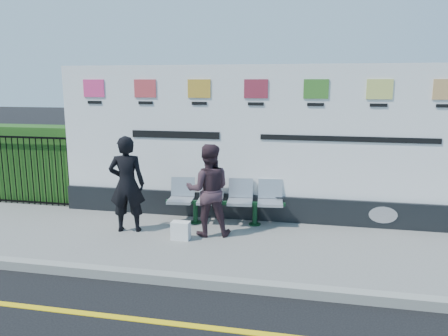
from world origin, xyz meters
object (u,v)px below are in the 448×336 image
bench (225,212)px  woman_right (208,190)px  woman_left (127,184)px  billboard (256,154)px

bench → woman_right: woman_right is taller
woman_left → woman_right: size_ratio=1.07×
billboard → bench: billboard is taller
bench → woman_right: bearing=-110.4°
woman_left → woman_right: bearing=171.0°
woman_left → woman_right: 1.48m
bench → billboard: bearing=35.4°
woman_right → woman_left: bearing=-9.3°
billboard → woman_left: size_ratio=4.58×
woman_right → billboard: bearing=-135.1°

